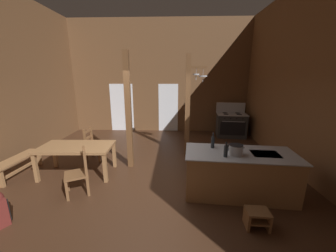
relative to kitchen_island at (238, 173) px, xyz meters
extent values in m
cube|color=#422819|center=(-1.97, 0.45, -0.50)|extent=(8.21, 9.46, 0.10)
cube|color=brown|center=(-1.97, 4.85, 1.87)|extent=(8.21, 0.14, 4.63)
cube|color=brown|center=(1.80, 0.45, 1.87)|extent=(0.14, 9.46, 4.63)
cube|color=white|center=(-3.64, 4.78, 0.58)|extent=(1.00, 0.01, 2.05)
cube|color=white|center=(-1.60, 4.78, 0.58)|extent=(0.84, 0.01, 2.05)
cube|color=#9E7044|center=(0.00, 0.00, -0.01)|extent=(2.17, 1.07, 0.88)
cube|color=#A8AAB2|center=(0.00, 0.00, 0.44)|extent=(2.23, 1.14, 0.02)
cube|color=black|center=(0.47, -0.04, 0.45)|extent=(0.55, 0.44, 0.00)
cube|color=black|center=(0.04, 0.43, -0.40)|extent=(1.99, 0.21, 0.10)
cube|color=#2E2E2E|center=(0.94, 4.01, 0.00)|extent=(1.17, 0.86, 0.90)
cube|color=black|center=(0.91, 3.63, -0.03)|extent=(0.93, 0.09, 0.52)
cylinder|color=#A8AAB2|center=(0.90, 3.60, 0.25)|extent=(0.82, 0.10, 0.02)
cube|color=#A8AAB2|center=(0.94, 4.01, 0.47)|extent=(1.21, 0.90, 0.03)
cube|color=#A8AAB2|center=(0.97, 4.37, 0.67)|extent=(1.14, 0.15, 0.40)
cylinder|color=black|center=(1.17, 3.84, 0.49)|extent=(0.22, 0.22, 0.01)
cylinder|color=black|center=(0.68, 3.88, 0.49)|extent=(0.22, 0.22, 0.01)
cylinder|color=black|center=(1.20, 4.14, 0.49)|extent=(0.22, 0.22, 0.01)
cylinder|color=black|center=(0.71, 4.19, 0.49)|extent=(0.22, 0.22, 0.01)
cylinder|color=black|center=(1.23, 3.58, 0.37)|extent=(0.05, 0.03, 0.04)
cylinder|color=black|center=(1.01, 3.60, 0.37)|extent=(0.05, 0.03, 0.04)
cylinder|color=black|center=(0.80, 3.62, 0.37)|extent=(0.05, 0.03, 0.04)
cylinder|color=black|center=(0.58, 3.65, 0.37)|extent=(0.05, 0.03, 0.04)
cube|color=brown|center=(-0.94, 2.00, 1.04)|extent=(0.14, 0.14, 2.98)
cube|color=brown|center=(-0.73, 1.99, 2.17)|extent=(0.58, 0.10, 0.06)
cylinder|color=#A8AAB2|center=(-0.73, 1.99, 2.08)|extent=(0.01, 0.01, 0.18)
cylinder|color=#A8AAB2|center=(-0.73, 1.99, 1.97)|extent=(0.18, 0.18, 0.04)
cylinder|color=#A8AAB2|center=(-0.73, 1.99, 1.89)|extent=(0.02, 0.02, 0.14)
cylinder|color=#A8AAB2|center=(-0.54, 1.98, 2.05)|extent=(0.01, 0.01, 0.22)
cylinder|color=#A8AAB2|center=(-0.54, 1.98, 1.92)|extent=(0.24, 0.24, 0.04)
cylinder|color=#A8AAB2|center=(-0.54, 1.98, 1.84)|extent=(0.02, 0.02, 0.14)
cube|color=brown|center=(-2.49, 1.19, 1.04)|extent=(0.14, 0.14, 2.98)
cube|color=brown|center=(0.02, -0.96, -0.17)|extent=(0.37, 0.30, 0.04)
cube|color=brown|center=(-0.14, -0.95, -0.32)|extent=(0.05, 0.28, 0.26)
cube|color=brown|center=(0.18, -0.97, -0.32)|extent=(0.05, 0.28, 0.26)
cube|color=brown|center=(0.02, -0.96, -0.31)|extent=(0.33, 0.30, 0.03)
cube|color=#9E7044|center=(-3.69, 0.70, 0.26)|extent=(1.73, 0.96, 0.06)
cube|color=#9E7044|center=(-4.49, 1.06, -0.11)|extent=(0.08, 0.08, 0.68)
cube|color=#9E7044|center=(-2.91, 1.11, -0.11)|extent=(0.08, 0.08, 0.68)
cube|color=#9E7044|center=(-4.46, 0.28, -0.11)|extent=(0.08, 0.08, 0.68)
cube|color=#9E7044|center=(-2.88, 0.33, -0.11)|extent=(0.08, 0.08, 0.68)
cube|color=brown|center=(-3.31, -0.13, -0.02)|extent=(0.59, 0.59, 0.04)
cube|color=brown|center=(-3.39, -0.39, -0.24)|extent=(0.07, 0.07, 0.41)
cube|color=brown|center=(-3.56, -0.05, -0.24)|extent=(0.07, 0.07, 0.41)
cube|color=brown|center=(-3.05, -0.22, 0.03)|extent=(0.07, 0.07, 0.95)
cube|color=brown|center=(-3.23, 0.12, 0.03)|extent=(0.07, 0.07, 0.95)
cube|color=brown|center=(-3.14, -0.05, 0.39)|extent=(0.21, 0.35, 0.07)
cube|color=brown|center=(-3.14, -0.05, 0.20)|extent=(0.21, 0.35, 0.07)
cube|color=brown|center=(-3.61, 1.61, -0.02)|extent=(0.48, 0.48, 0.04)
cube|color=brown|center=(-3.41, 1.78, -0.24)|extent=(0.05, 0.05, 0.41)
cube|color=brown|center=(-3.44, 1.40, -0.24)|extent=(0.05, 0.05, 0.41)
cube|color=brown|center=(-3.79, 1.81, 0.03)|extent=(0.05, 0.05, 0.95)
cube|color=brown|center=(-3.82, 1.43, 0.03)|extent=(0.05, 0.05, 0.95)
cube|color=brown|center=(-3.80, 1.62, 0.39)|extent=(0.07, 0.38, 0.07)
cube|color=brown|center=(-3.80, 1.62, 0.20)|extent=(0.07, 0.38, 0.07)
cube|color=#9E7044|center=(-5.15, 0.60, -0.03)|extent=(0.43, 1.28, 0.04)
cube|color=#9E7044|center=(-5.12, 1.17, -0.25)|extent=(0.31, 0.08, 0.40)
cube|color=#9E7044|center=(-5.15, 0.60, -0.33)|extent=(0.12, 1.06, 0.06)
cylinder|color=black|center=(-4.03, -1.00, -0.21)|extent=(0.05, 0.05, 0.38)
cylinder|color=black|center=(-4.20, -0.91, -0.21)|extent=(0.05, 0.05, 0.38)
cylinder|color=#A8AAB2|center=(-0.14, -0.11, 0.55)|extent=(0.25, 0.25, 0.20)
cylinder|color=black|center=(-0.14, -0.11, 0.65)|extent=(0.26, 0.26, 0.01)
cylinder|color=#A8AAB2|center=(-0.28, -0.11, 0.60)|extent=(0.05, 0.02, 0.02)
cylinder|color=#A8AAB2|center=(0.00, -0.11, 0.60)|extent=(0.05, 0.02, 0.02)
cylinder|color=slate|center=(-0.15, 0.17, 0.49)|extent=(0.23, 0.23, 0.08)
cylinder|color=black|center=(-0.15, 0.17, 0.53)|extent=(0.19, 0.19, 0.00)
cylinder|color=#1E2328|center=(-0.51, 0.25, 0.57)|extent=(0.07, 0.07, 0.25)
cylinder|color=#1E2328|center=(-0.51, 0.25, 0.74)|extent=(0.03, 0.03, 0.09)
cylinder|color=#1E2328|center=(-0.35, -0.22, 0.56)|extent=(0.07, 0.07, 0.22)
cylinder|color=#1E2328|center=(-0.35, -0.22, 0.71)|extent=(0.03, 0.03, 0.08)
camera|label=1|loc=(-1.31, -3.68, 1.92)|focal=20.94mm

